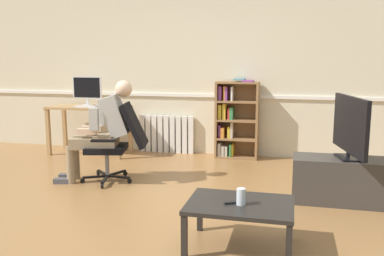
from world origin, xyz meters
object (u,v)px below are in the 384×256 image
object	(u,v)px
computer_mouse	(102,106)
radiator	(167,134)
tv_stand	(346,181)
drinking_glass	(241,197)
imac_monitor	(87,89)
computer_desk	(89,114)
bookshelf	(234,120)
keyboard	(87,107)
tv_screen	(350,126)
office_chair	(119,139)
coffee_table	(240,208)
spare_remote	(234,202)
person_seated	(103,129)

from	to	relation	value
computer_mouse	radiator	size ratio (longest dim) A/B	0.11
radiator	tv_stand	distance (m)	3.12
drinking_glass	imac_monitor	bearing A→B (deg)	133.91
computer_desk	bookshelf	bearing A→B (deg)	7.43
keyboard	tv_screen	bearing A→B (deg)	-20.00
computer_mouse	tv_stand	size ratio (longest dim) A/B	0.09
radiator	office_chair	world-z (taller)	office_chair
computer_desk	imac_monitor	xyz separation A→B (m)	(-0.06, 0.08, 0.38)
keyboard	coffee_table	distance (m)	3.78
bookshelf	radiator	xyz separation A→B (m)	(-1.09, 0.10, -0.28)
bookshelf	radiator	world-z (taller)	bookshelf
bookshelf	spare_remote	world-z (taller)	bookshelf
bookshelf	drinking_glass	world-z (taller)	bookshelf
tv_screen	imac_monitor	bearing A→B (deg)	55.77
spare_remote	tv_stand	bearing A→B (deg)	118.50
imac_monitor	coffee_table	size ratio (longest dim) A/B	0.58
computer_desk	coffee_table	world-z (taller)	computer_desk
radiator	person_seated	bearing A→B (deg)	-98.95
radiator	bookshelf	bearing A→B (deg)	-5.15
imac_monitor	computer_mouse	size ratio (longest dim) A/B	4.80
tv_screen	drinking_glass	bearing A→B (deg)	133.77
radiator	spare_remote	distance (m)	3.55
office_chair	person_seated	bearing A→B (deg)	-90.00
imac_monitor	coffee_table	distance (m)	4.04
computer_desk	computer_mouse	bearing A→B (deg)	-23.37
tv_stand	coffee_table	xyz separation A→B (m)	(-0.94, -1.32, 0.10)
keyboard	drinking_glass	distance (m)	3.80
imac_monitor	bookshelf	xyz separation A→B (m)	(2.29, 0.21, -0.44)
keyboard	tv_screen	size ratio (longest dim) A/B	0.43
computer_mouse	coffee_table	world-z (taller)	computer_mouse
tv_stand	tv_screen	world-z (taller)	tv_screen
person_seated	tv_screen	size ratio (longest dim) A/B	1.33
computer_desk	tv_screen	distance (m)	3.94
computer_mouse	office_chair	distance (m)	1.43
spare_remote	tv_screen	bearing A→B (deg)	118.46
bookshelf	office_chair	xyz separation A→B (m)	(-1.18, -1.58, -0.05)
spare_remote	bookshelf	bearing A→B (deg)	162.69
radiator	drinking_glass	bearing A→B (deg)	-63.68
keyboard	office_chair	size ratio (longest dim) A/B	0.42
person_seated	tv_screen	xyz separation A→B (m)	(2.79, -0.12, 0.15)
computer_mouse	person_seated	bearing A→B (deg)	-63.99
drinking_glass	tv_stand	bearing A→B (deg)	55.67
imac_monitor	radiator	bearing A→B (deg)	14.60
person_seated	coffee_table	size ratio (longest dim) A/B	1.50
tv_stand	drinking_glass	distance (m)	1.67
computer_mouse	tv_stand	world-z (taller)	computer_mouse
computer_mouse	drinking_glass	distance (m)	3.66
tv_screen	radiator	bearing A→B (deg)	41.95
keyboard	tv_stand	xyz separation A→B (m)	(3.61, -1.31, -0.53)
tv_stand	person_seated	bearing A→B (deg)	177.49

